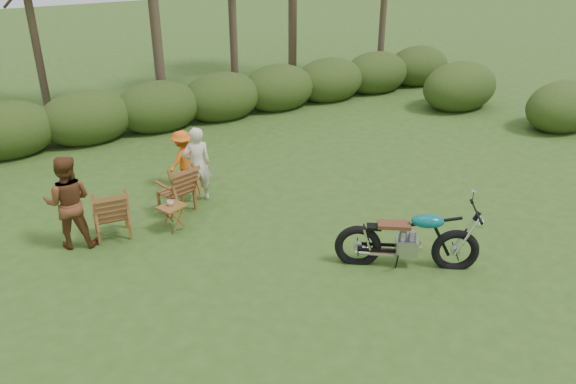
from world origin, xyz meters
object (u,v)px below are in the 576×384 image
lawn_chair_right (178,210)px  cup (170,203)px  motorcycle (404,265)px  child (185,186)px  lawn_chair_left (114,236)px  adult_a (200,200)px  adult_b (76,244)px  side_table (173,218)px

lawn_chair_right → cup: 0.98m
motorcycle → child: motorcycle is taller
lawn_chair_left → adult_a: size_ratio=0.63×
cup → child: size_ratio=0.09×
lawn_chair_right → adult_b: adult_b is taller
side_table → cup: cup is taller
motorcycle → child: (-2.04, 5.07, 0.00)m
lawn_chair_left → cup: bearing=172.0°
cup → motorcycle: bearing=-47.9°
lawn_chair_left → cup: size_ratio=8.29×
cup → child: 2.07m
cup → adult_a: bearing=43.6°
adult_b → side_table: bearing=-171.1°
lawn_chair_left → adult_b: 0.69m
side_table → lawn_chair_right: bearing=64.1°
side_table → adult_a: adult_a is taller
motorcycle → adult_b: 6.00m
adult_b → lawn_chair_right: bearing=-148.8°
motorcycle → cup: (-3.00, 3.32, 0.56)m
lawn_chair_left → cup: 1.23m
lawn_chair_left → adult_a: adult_a is taller
cup → adult_b: bearing=168.7°
motorcycle → cup: bearing=168.3°
adult_b → cup: bearing=-169.7°
side_table → adult_b: (-1.76, 0.40, -0.26)m
side_table → adult_a: (0.94, 0.96, -0.26)m
side_table → adult_b: bearing=167.3°
side_table → adult_b: size_ratio=0.29×
child → lawn_chair_right: bearing=32.7°
lawn_chair_right → side_table: (-0.37, -0.76, 0.26)m
side_table → child: size_ratio=0.39×
lawn_chair_left → cup: (1.06, -0.29, 0.56)m
motorcycle → adult_a: (-2.04, 4.23, 0.00)m
side_table → child: child is taller
motorcycle → lawn_chair_right: size_ratio=2.23×
lawn_chair_right → lawn_chair_left: bearing=3.0°
side_table → child: bearing=62.4°
adult_a → motorcycle: bearing=120.4°
lawn_chair_right → cup: bearing=48.8°
lawn_chair_right → cup: (-0.38, -0.71, 0.56)m
child → cup: bearing=32.9°
motorcycle → side_table: (-2.98, 3.27, 0.26)m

